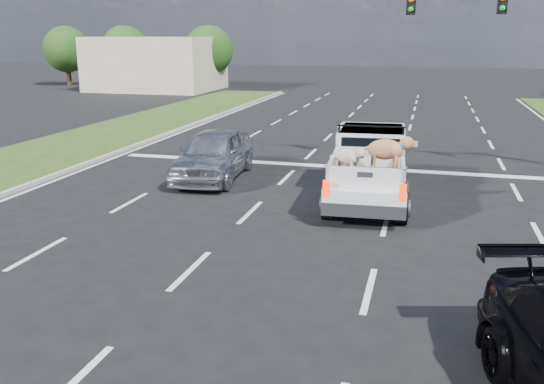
{
  "coord_description": "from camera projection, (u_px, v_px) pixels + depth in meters",
  "views": [
    {
      "loc": [
        2.56,
        -9.73,
        4.46
      ],
      "look_at": [
        -0.62,
        2.0,
        1.16
      ],
      "focal_mm": 38.0,
      "sensor_mm": 36.0,
      "label": 1
    }
  ],
  "objects": [
    {
      "name": "ground",
      "position": [
        276.0,
        280.0,
        10.88
      ],
      "size": [
        160.0,
        160.0,
        0.0
      ],
      "primitive_type": "plane",
      "color": "black",
      "rests_on": "ground"
    },
    {
      "name": "road_markings",
      "position": [
        332.0,
        192.0,
        16.99
      ],
      "size": [
        17.75,
        60.0,
        0.01
      ],
      "color": "silver",
      "rests_on": "ground"
    },
    {
      "name": "curb_left",
      "position": [
        55.0,
        176.0,
        18.73
      ],
      "size": [
        0.15,
        60.0,
        0.14
      ],
      "primitive_type": "cube",
      "color": "gray",
      "rests_on": "ground"
    },
    {
      "name": "building_left",
      "position": [
        157.0,
        64.0,
        48.88
      ],
      "size": [
        10.0,
        8.0,
        4.4
      ],
      "primitive_type": "cube",
      "color": "#C4B096",
      "rests_on": "ground"
    },
    {
      "name": "tree_far_a",
      "position": [
        67.0,
        49.0,
        52.98
      ],
      "size": [
        4.2,
        4.2,
        5.4
      ],
      "color": "#332114",
      "rests_on": "ground"
    },
    {
      "name": "tree_far_b",
      "position": [
        125.0,
        50.0,
        51.47
      ],
      "size": [
        4.2,
        4.2,
        5.4
      ],
      "color": "#332114",
      "rests_on": "ground"
    },
    {
      "name": "tree_far_c",
      "position": [
        209.0,
        50.0,
        49.45
      ],
      "size": [
        4.2,
        4.2,
        5.4
      ],
      "color": "#332114",
      "rests_on": "ground"
    },
    {
      "name": "pickup_truck",
      "position": [
        370.0,
        165.0,
        16.15
      ],
      "size": [
        2.4,
        5.64,
        2.07
      ],
      "rotation": [
        0.0,
        0.0,
        0.06
      ],
      "color": "black",
      "rests_on": "ground"
    },
    {
      "name": "silver_sedan",
      "position": [
        214.0,
        154.0,
        18.53
      ],
      "size": [
        2.23,
        4.8,
        1.59
      ],
      "primitive_type": "imported",
      "rotation": [
        0.0,
        0.0,
        0.08
      ],
      "color": "#ADAFB4",
      "rests_on": "ground"
    }
  ]
}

